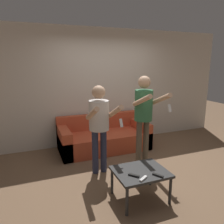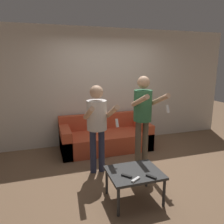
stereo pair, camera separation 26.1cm
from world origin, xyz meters
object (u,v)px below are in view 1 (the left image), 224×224
at_px(person_standing_left, 99,120).
at_px(remote_mid, 158,175).
at_px(person_standing_right, 144,111).
at_px(remote_near, 143,179).
at_px(coffee_table, 140,174).
at_px(couch, 104,138).
at_px(remote_far, 134,175).

distance_m(person_standing_left, remote_mid, 1.34).
distance_m(person_standing_right, remote_near, 1.46).
bearing_deg(person_standing_left, coffee_table, -72.71).
xyz_separation_m(coffee_table, remote_near, (-0.08, -0.22, 0.06)).
bearing_deg(couch, remote_near, -95.57).
distance_m(person_standing_right, remote_far, 1.41).
relative_size(couch, remote_mid, 13.46).
bearing_deg(remote_far, person_standing_right, 55.35).
distance_m(coffee_table, remote_near, 0.24).
distance_m(couch, person_standing_left, 1.33).
bearing_deg(person_standing_left, remote_far, -82.60).
bearing_deg(remote_near, remote_mid, 1.27).
bearing_deg(person_standing_right, remote_mid, -109.89).
relative_size(coffee_table, remote_mid, 5.00).
xyz_separation_m(person_standing_left, coffee_table, (0.29, -0.94, -0.58)).
bearing_deg(person_standing_right, remote_far, -124.65).
height_order(person_standing_left, remote_near, person_standing_left).
xyz_separation_m(person_standing_right, remote_near, (-0.64, -1.16, -0.62)).
height_order(remote_mid, remote_far, same).
xyz_separation_m(person_standing_right, coffee_table, (-0.56, -0.94, -0.68)).
bearing_deg(remote_mid, coffee_table, 123.70).
bearing_deg(person_standing_right, coffee_table, -120.94).
xyz_separation_m(person_standing_left, remote_mid, (0.44, -1.16, -0.52)).
bearing_deg(coffee_table, person_standing_left, 107.29).
xyz_separation_m(remote_near, remote_mid, (0.22, 0.00, 0.00)).
relative_size(person_standing_right, remote_mid, 11.51).
xyz_separation_m(couch, person_standing_left, (-0.43, -1.03, 0.72)).
height_order(couch, remote_far, couch).
bearing_deg(remote_near, coffee_table, 70.36).
height_order(person_standing_left, remote_far, person_standing_left).
bearing_deg(remote_near, person_standing_right, 61.06).
bearing_deg(remote_near, couch, 84.43).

